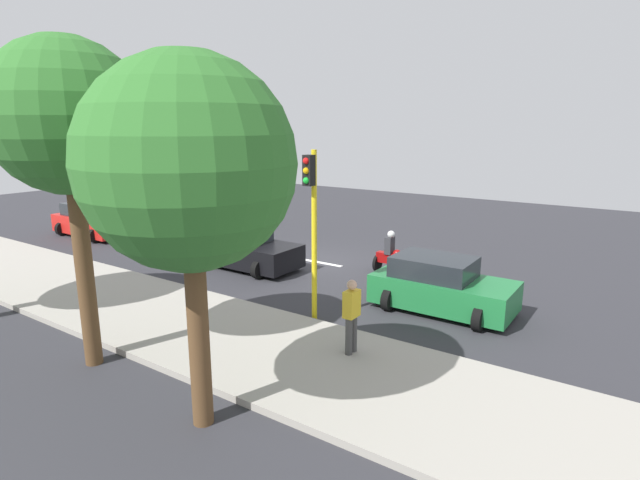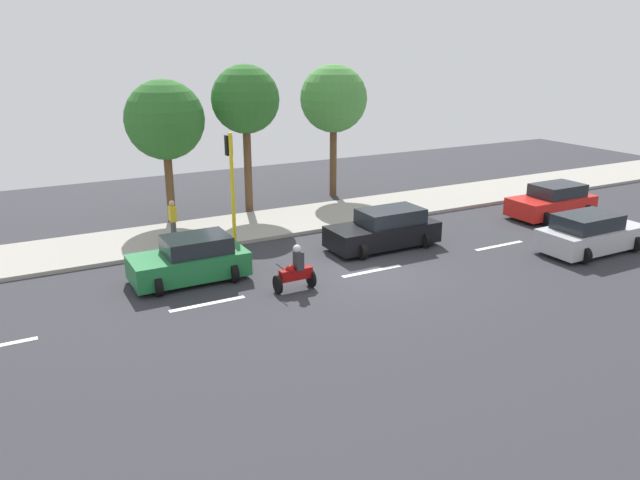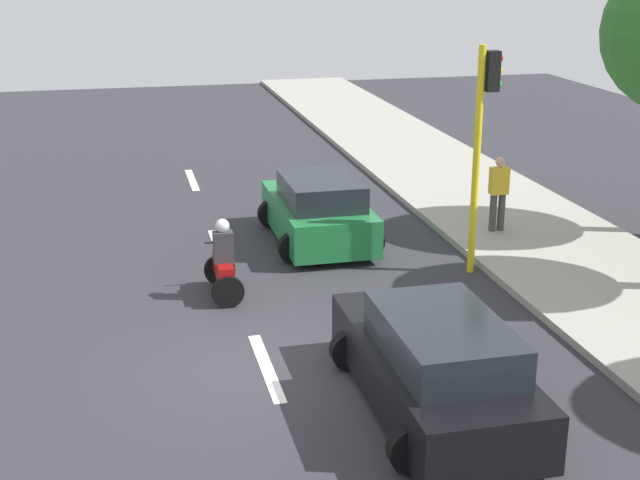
{
  "view_description": "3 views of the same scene",
  "coord_description": "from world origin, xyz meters",
  "px_view_note": "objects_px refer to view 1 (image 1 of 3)",
  "views": [
    {
      "loc": [
        15.09,
        10.55,
        5.11
      ],
      "look_at": [
        0.98,
        0.91,
        1.16
      ],
      "focal_mm": 28.14,
      "sensor_mm": 36.0,
      "label": 1
    },
    {
      "loc": [
        -16.81,
        11.15,
        7.59
      ],
      "look_at": [
        1.74,
        1.14,
        0.84
      ],
      "focal_mm": 34.25,
      "sensor_mm": 36.0,
      "label": 2
    },
    {
      "loc": [
        -2.06,
        -12.37,
        6.22
      ],
      "look_at": [
        1.54,
        2.91,
        1.04
      ],
      "focal_mm": 49.94,
      "sensor_mm": 36.0,
      "label": 3
    }
  ],
  "objects_px": {
    "motorcycle": "(392,256)",
    "pedestrian_near_signal": "(351,314)",
    "traffic_light_corner": "(312,212)",
    "street_tree_north": "(68,119)",
    "car_silver": "(201,213)",
    "street_tree_south": "(189,165)",
    "car_red": "(93,221)",
    "car_green": "(441,286)",
    "car_black": "(241,248)"
  },
  "relations": [
    {
      "from": "motorcycle",
      "to": "pedestrian_near_signal",
      "type": "xyz_separation_m",
      "value": [
        6.44,
        2.19,
        0.42
      ]
    },
    {
      "from": "traffic_light_corner",
      "to": "street_tree_north",
      "type": "distance_m",
      "value": 5.81
    },
    {
      "from": "car_silver",
      "to": "street_tree_south",
      "type": "distance_m",
      "value": 17.98
    },
    {
      "from": "car_silver",
      "to": "street_tree_south",
      "type": "relative_size",
      "value": 0.68
    },
    {
      "from": "car_silver",
      "to": "pedestrian_near_signal",
      "type": "bearing_deg",
      "value": 58.92
    },
    {
      "from": "traffic_light_corner",
      "to": "street_tree_north",
      "type": "bearing_deg",
      "value": -28.48
    },
    {
      "from": "pedestrian_near_signal",
      "to": "street_tree_south",
      "type": "height_order",
      "value": "street_tree_south"
    },
    {
      "from": "traffic_light_corner",
      "to": "street_tree_south",
      "type": "distance_m",
      "value": 5.27
    },
    {
      "from": "car_red",
      "to": "traffic_light_corner",
      "type": "height_order",
      "value": "traffic_light_corner"
    },
    {
      "from": "traffic_light_corner",
      "to": "car_green",
      "type": "bearing_deg",
      "value": 136.33
    },
    {
      "from": "car_silver",
      "to": "motorcycle",
      "type": "bearing_deg",
      "value": 80.76
    },
    {
      "from": "car_green",
      "to": "traffic_light_corner",
      "type": "relative_size",
      "value": 0.85
    },
    {
      "from": "motorcycle",
      "to": "car_black",
      "type": "bearing_deg",
      "value": -65.36
    },
    {
      "from": "car_green",
      "to": "street_tree_north",
      "type": "xyz_separation_m",
      "value": [
        7.34,
        -5.07,
        4.5
      ]
    },
    {
      "from": "car_black",
      "to": "pedestrian_near_signal",
      "type": "bearing_deg",
      "value": 60.05
    },
    {
      "from": "car_red",
      "to": "pedestrian_near_signal",
      "type": "relative_size",
      "value": 2.41
    },
    {
      "from": "car_red",
      "to": "street_tree_south",
      "type": "height_order",
      "value": "street_tree_south"
    },
    {
      "from": "car_black",
      "to": "street_tree_north",
      "type": "relative_size",
      "value": 0.65
    },
    {
      "from": "car_green",
      "to": "car_black",
      "type": "bearing_deg",
      "value": -91.16
    },
    {
      "from": "street_tree_south",
      "to": "car_green",
      "type": "bearing_deg",
      "value": 169.45
    },
    {
      "from": "car_red",
      "to": "street_tree_south",
      "type": "distance_m",
      "value": 17.82
    },
    {
      "from": "motorcycle",
      "to": "street_tree_south",
      "type": "distance_m",
      "value": 10.8
    },
    {
      "from": "car_silver",
      "to": "pedestrian_near_signal",
      "type": "distance_m",
      "value": 16.14
    },
    {
      "from": "motorcycle",
      "to": "pedestrian_near_signal",
      "type": "distance_m",
      "value": 6.81
    },
    {
      "from": "car_black",
      "to": "street_tree_south",
      "type": "height_order",
      "value": "street_tree_south"
    },
    {
      "from": "car_silver",
      "to": "motorcycle",
      "type": "relative_size",
      "value": 2.79
    },
    {
      "from": "car_black",
      "to": "pedestrian_near_signal",
      "type": "distance_m",
      "value": 8.3
    },
    {
      "from": "car_silver",
      "to": "car_black",
      "type": "bearing_deg",
      "value": 57.74
    },
    {
      "from": "car_silver",
      "to": "motorcycle",
      "type": "xyz_separation_m",
      "value": [
        1.89,
        11.64,
        -0.07
      ]
    },
    {
      "from": "car_green",
      "to": "traffic_light_corner",
      "type": "height_order",
      "value": "traffic_light_corner"
    },
    {
      "from": "car_silver",
      "to": "street_tree_south",
      "type": "bearing_deg",
      "value": 47.41
    },
    {
      "from": "street_tree_north",
      "to": "traffic_light_corner",
      "type": "bearing_deg",
      "value": 151.52
    },
    {
      "from": "pedestrian_near_signal",
      "to": "street_tree_south",
      "type": "distance_m",
      "value": 5.03
    },
    {
      "from": "street_tree_south",
      "to": "car_black",
      "type": "bearing_deg",
      "value": -140.71
    },
    {
      "from": "motorcycle",
      "to": "traffic_light_corner",
      "type": "bearing_deg",
      "value": 2.1
    },
    {
      "from": "car_silver",
      "to": "street_tree_north",
      "type": "bearing_deg",
      "value": 38.45
    },
    {
      "from": "car_silver",
      "to": "traffic_light_corner",
      "type": "distance_m",
      "value": 13.91
    },
    {
      "from": "car_black",
      "to": "car_red",
      "type": "bearing_deg",
      "value": -89.76
    },
    {
      "from": "traffic_light_corner",
      "to": "street_tree_south",
      "type": "xyz_separation_m",
      "value": [
        4.91,
        1.12,
        1.56
      ]
    },
    {
      "from": "motorcycle",
      "to": "pedestrian_near_signal",
      "type": "height_order",
      "value": "pedestrian_near_signal"
    },
    {
      "from": "car_silver",
      "to": "car_green",
      "type": "xyz_separation_m",
      "value": [
        4.34,
        14.35,
        -0.0
      ]
    },
    {
      "from": "car_green",
      "to": "street_tree_north",
      "type": "height_order",
      "value": "street_tree_north"
    },
    {
      "from": "car_silver",
      "to": "traffic_light_corner",
      "type": "bearing_deg",
      "value": 59.41
    },
    {
      "from": "car_red",
      "to": "pedestrian_near_signal",
      "type": "height_order",
      "value": "pedestrian_near_signal"
    },
    {
      "from": "car_green",
      "to": "traffic_light_corner",
      "type": "distance_m",
      "value": 4.28
    },
    {
      "from": "car_red",
      "to": "motorcycle",
      "type": "xyz_separation_m",
      "value": [
        -2.33,
        14.33,
        -0.07
      ]
    },
    {
      "from": "street_tree_south",
      "to": "car_red",
      "type": "bearing_deg",
      "value": -116.14
    },
    {
      "from": "motorcycle",
      "to": "street_tree_north",
      "type": "distance_m",
      "value": 11.06
    },
    {
      "from": "car_green",
      "to": "car_silver",
      "type": "bearing_deg",
      "value": -106.85
    },
    {
      "from": "street_tree_north",
      "to": "car_green",
      "type": "bearing_deg",
      "value": 145.35
    }
  ]
}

